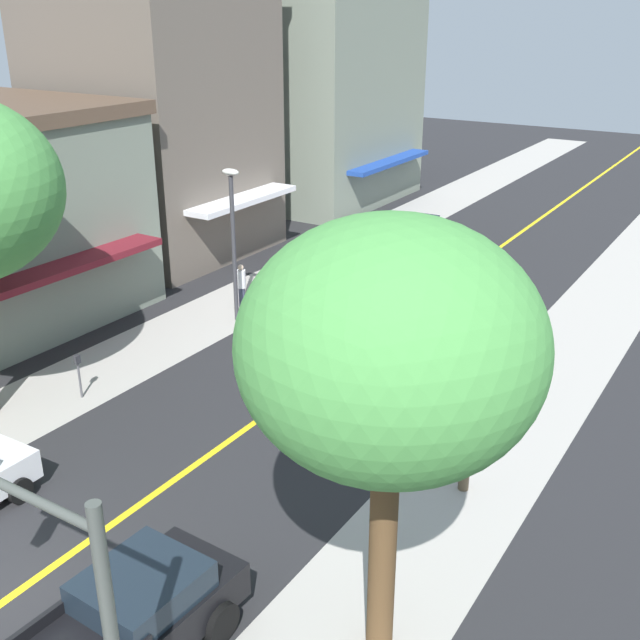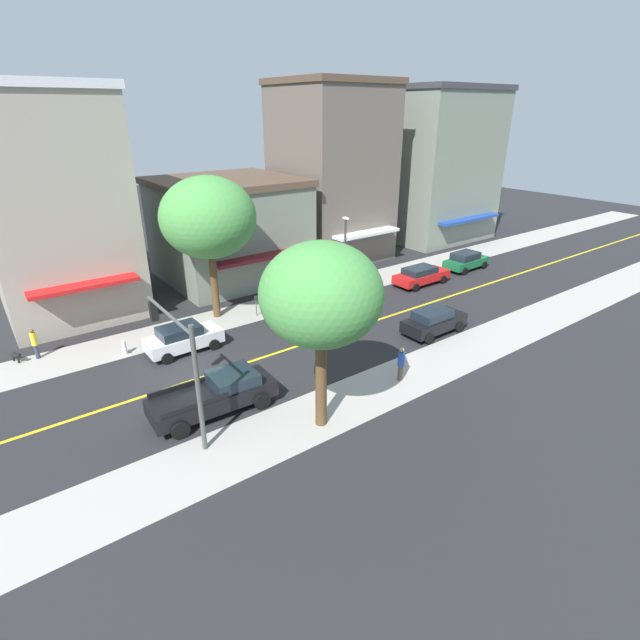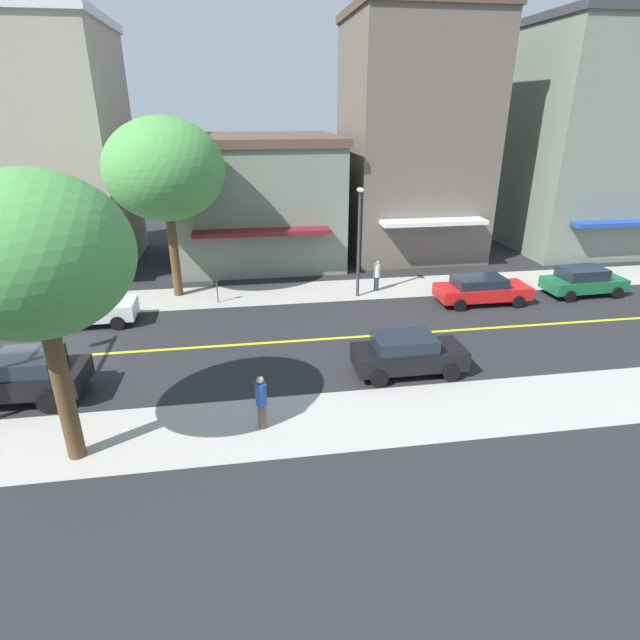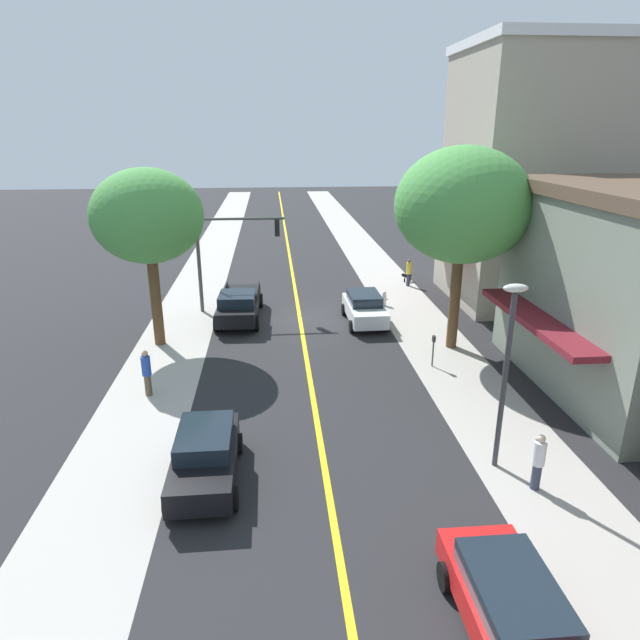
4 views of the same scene
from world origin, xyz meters
name	(u,v)px [view 1 (image 1 of 4)]	position (x,y,z in m)	size (l,w,h in m)	color
ground_plane	(2,603)	(0.00, 0.00, 0.00)	(140.00, 140.00, 0.00)	#262628
road_centerline_stripe	(2,603)	(0.00, 0.00, 0.00)	(0.20, 126.00, 0.00)	yellow
pale_office_building	(153,89)	(-13.84, 19.64, 7.49)	(10.04, 8.73, 14.95)	#665B51
corner_shop_building	(309,73)	(-13.84, 32.61, 7.38)	(11.27, 11.05, 14.74)	gray
street_tree_left_near	(390,349)	(6.82, 3.08, 6.01)	(4.91, 4.91, 8.14)	brown
parking_meter	(78,370)	(-5.34, 6.80, 0.92)	(0.12, 0.18, 1.40)	#4C4C51
traffic_light_mast	(29,575)	(3.81, -1.73, 3.74)	(4.79, 0.32, 5.51)	#474C47
street_lamp	(233,228)	(-5.17, 14.19, 3.59)	(0.70, 0.36, 5.72)	#38383D
red_sedan_left_curb	(363,267)	(-3.11, 20.23, 0.76)	(2.02, 4.72, 1.43)	red
black_sedan_right_curb	(451,352)	(3.48, 14.14, 0.81)	(1.98, 4.19, 1.54)	black
green_sedan_left_curb	(416,232)	(-3.48, 26.21, 0.79)	(2.14, 4.30, 1.52)	#196638
black_pickup_truck	(108,640)	(3.22, -0.12, 0.87)	(2.43, 5.73, 1.69)	black
pedestrian_white_shirt	(241,284)	(-5.86, 15.42, 0.92)	(0.35, 0.35, 1.73)	#33384C
pedestrian_blue_shirt	(466,455)	(6.26, 8.50, 0.98)	(0.35, 0.35, 1.84)	brown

